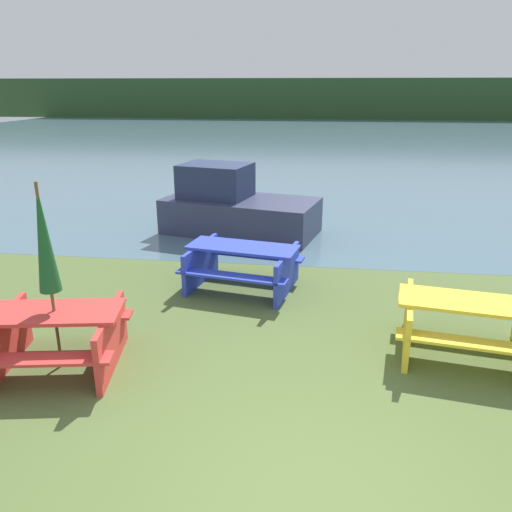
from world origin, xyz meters
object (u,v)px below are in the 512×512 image
Objects in this scene: picnic_table_red at (57,334)px; umbrella_darkgreen at (44,240)px; picnic_table_blue at (243,263)px; boat at (235,208)px; picnic_table_yellow at (467,322)px.

picnic_table_red is 0.77× the size of umbrella_darkgreen.
picnic_table_red is 1.18m from umbrella_darkgreen.
umbrella_darkgreen is at bearing -123.43° from picnic_table_blue.
picnic_table_yellow is at bearing -40.36° from boat.
umbrella_darkgreen is at bearing -87.03° from boat.
picnic_table_blue is at bearing -64.95° from boat.
picnic_table_red is 0.47× the size of boat.
picnic_table_yellow is 0.83× the size of umbrella_darkgreen.
boat is (-0.69, 3.36, 0.13)m from picnic_table_blue.
picnic_table_yellow is at bearing 10.51° from umbrella_darkgreen.
umbrella_darkgreen reaches higher than picnic_table_yellow.
picnic_table_blue is (-3.12, 1.84, -0.00)m from picnic_table_yellow.
picnic_table_blue is at bearing 56.57° from picnic_table_red.
picnic_table_yellow is at bearing -30.56° from picnic_table_blue.
umbrella_darkgreen is 0.61× the size of boat.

